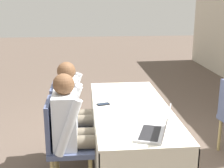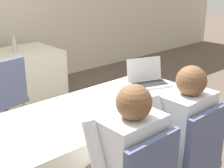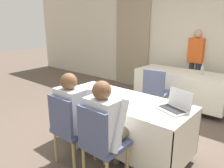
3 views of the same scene
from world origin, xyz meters
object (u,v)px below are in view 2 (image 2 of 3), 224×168
at_px(cell_phone, 111,123).
at_px(chair_far_spare, 3,96).
at_px(laptop, 148,80).
at_px(person_white_shirt, 177,133).
at_px(chair_near_right, 188,159).
at_px(water_bottle, 14,44).
at_px(person_checkered_shirt, 123,161).

distance_m(cell_phone, chair_far_spare, 1.60).
xyz_separation_m(laptop, person_white_shirt, (-0.45, -0.68, -0.12)).
distance_m(chair_far_spare, person_white_shirt, 1.95).
height_order(chair_far_spare, person_white_shirt, person_white_shirt).
distance_m(laptop, chair_far_spare, 1.54).
bearing_deg(chair_far_spare, person_white_shirt, 94.33).
height_order(cell_phone, person_white_shirt, person_white_shirt).
bearing_deg(person_white_shirt, laptop, -123.61).
relative_size(cell_phone, chair_far_spare, 0.16).
bearing_deg(chair_near_right, cell_phone, -49.57).
distance_m(laptop, cell_phone, 0.88).
relative_size(water_bottle, person_checkered_shirt, 0.20).
bearing_deg(water_bottle, person_white_shirt, -91.82).
relative_size(laptop, cell_phone, 2.83).
bearing_deg(chair_near_right, person_checkered_shirt, -11.21).
xyz_separation_m(chair_near_right, person_white_shirt, (0.00, 0.10, 0.16)).
relative_size(laptop, chair_near_right, 0.46).
xyz_separation_m(water_bottle, chair_near_right, (-0.09, -2.81, -0.34)).
relative_size(water_bottle, chair_near_right, 0.25).
bearing_deg(person_checkered_shirt, chair_near_right, 168.79).
height_order(laptop, water_bottle, laptop).
relative_size(chair_far_spare, person_white_shirt, 0.78).
bearing_deg(chair_near_right, laptop, -119.96).
distance_m(water_bottle, chair_far_spare, 1.04).
xyz_separation_m(laptop, chair_near_right, (-0.45, -0.78, -0.28)).
height_order(chair_near_right, chair_far_spare, same).
bearing_deg(water_bottle, cell_phone, -100.31).
bearing_deg(laptop, person_checkered_shirt, -125.56).
height_order(cell_phone, water_bottle, water_bottle).
distance_m(cell_phone, person_white_shirt, 0.47).
height_order(water_bottle, person_white_shirt, person_white_shirt).
bearing_deg(laptop, water_bottle, 119.86).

